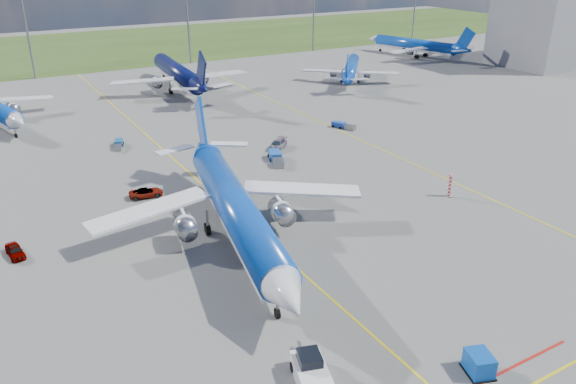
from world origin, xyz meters
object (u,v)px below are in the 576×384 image
main_airliner (237,241)px  uld_container (479,364)px  baggage_tug_e (343,126)px  warning_post (450,185)px  bg_jet_ene (414,56)px  service_car_c (278,144)px  bg_jet_ne (350,81)px  baggage_tug_c (118,144)px  service_car_a (15,251)px  baggage_tug_w (276,158)px  bg_jet_n (179,90)px  pushback_tug (311,372)px  service_car_b (146,193)px

main_airliner → uld_container: main_airliner is taller
baggage_tug_e → warning_post: bearing=-122.8°
bg_jet_ene → service_car_c: size_ratio=7.84×
bg_jet_ne → service_car_c: (-39.21, -34.53, 0.68)m
uld_container → warning_post: bearing=67.6°
main_airliner → service_car_c: main_airliner is taller
baggage_tug_c → baggage_tug_e: size_ratio=0.96×
service_car_a → bg_jet_ne: bearing=25.0°
bg_jet_ene → main_airliner: size_ratio=0.84×
bg_jet_ene → baggage_tug_w: (-77.55, -56.81, 0.59)m
baggage_tug_e → main_airliner: bearing=-163.4°
bg_jet_ne → bg_jet_n: bearing=23.0°
bg_jet_ne → main_airliner: 82.87m
bg_jet_ne → service_car_c: bearing=80.9°
bg_jet_ne → baggage_tug_e: bearing=91.6°
bg_jet_ne → baggage_tug_w: bg_jet_ne is taller
pushback_tug → bg_jet_n: bearing=92.8°
bg_jet_n → uld_container: bearing=87.7°
main_airliner → baggage_tug_c: main_airliner is taller
service_car_b → baggage_tug_e: size_ratio=0.94×
service_car_c → baggage_tug_e: service_car_c is taller
baggage_tug_c → baggage_tug_w: bearing=-26.6°
warning_post → bg_jet_ene: 101.93m
baggage_tug_e → baggage_tug_c: bearing=142.1°
warning_post → main_airliner: main_airliner is taller
baggage_tug_e → uld_container: bearing=-139.0°
warning_post → baggage_tug_e: 31.48m
pushback_tug → uld_container: (11.35, -5.57, 0.02)m
bg_jet_ene → baggage_tug_c: bearing=7.2°
bg_jet_n → baggage_tug_c: bearing=60.8°
service_car_b → service_car_c: size_ratio=0.93×
bg_jet_ne → main_airliner: (-57.96, -59.23, 0.00)m
bg_jet_ene → baggage_tug_w: bg_jet_ene is taller
main_airliner → baggage_tug_w: bearing=62.8°
main_airliner → warning_post: bearing=6.2°
service_car_a → baggage_tug_w: 38.46m
pushback_tug → main_airliner: bearing=95.6°
uld_container → baggage_tug_c: bearing=117.2°
pushback_tug → service_car_a: bearing=135.6°
bg_jet_n → baggage_tug_c: bg_jet_n is taller
warning_post → uld_container: bearing=-131.1°
bg_jet_n → service_car_b: (-24.02, -54.18, 0.60)m
uld_container → baggage_tug_e: (27.10, 56.10, -0.38)m
bg_jet_ene → pushback_tug: (-97.65, -98.50, 0.84)m
bg_jet_ne → baggage_tug_w: bearing=82.7°
bg_jet_ene → bg_jet_ne: bearing=11.4°
bg_jet_n → baggage_tug_w: (-3.39, -51.19, 0.59)m
baggage_tug_w → baggage_tug_c: (-18.62, 18.52, -0.14)m
main_airliner → baggage_tug_e: main_airliner is taller
uld_container → main_airliner: bearing=122.7°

